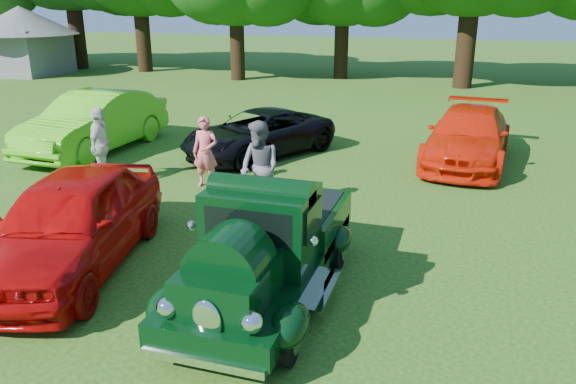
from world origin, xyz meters
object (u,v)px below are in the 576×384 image
(spectator_pink, at_px, (205,152))
(spectator_grey, at_px, (260,168))
(back_car_black, at_px, (258,133))
(back_car_orange, at_px, (468,136))
(red_convertible, at_px, (71,222))
(spectator_white, at_px, (101,146))
(gazebo, at_px, (22,33))
(hero_pickup, at_px, (267,248))
(back_car_lime, at_px, (94,122))

(spectator_pink, xyz_separation_m, spectator_grey, (1.83, -1.22, 0.12))
(back_car_black, relative_size, back_car_orange, 0.92)
(red_convertible, distance_m, spectator_white, 4.61)
(back_car_black, relative_size, spectator_pink, 2.74)
(back_car_black, height_order, spectator_grey, spectator_grey)
(back_car_orange, xyz_separation_m, spectator_white, (-8.46, -4.62, 0.20))
(back_car_black, relative_size, gazebo, 0.73)
(spectator_grey, relative_size, gazebo, 0.30)
(back_car_black, xyz_separation_m, spectator_grey, (1.61, -4.24, 0.33))
(back_car_orange, bearing_deg, spectator_grey, -122.86)
(back_car_black, distance_m, spectator_grey, 4.54)
(back_car_black, relative_size, spectator_white, 2.49)
(spectator_pink, distance_m, spectator_grey, 2.20)
(red_convertible, distance_m, back_car_black, 7.62)
(hero_pickup, distance_m, gazebo, 30.66)
(back_car_orange, bearing_deg, gazebo, 159.61)
(spectator_grey, bearing_deg, gazebo, 171.79)
(back_car_black, height_order, spectator_white, spectator_white)
(spectator_pink, distance_m, gazebo, 25.31)
(hero_pickup, height_order, back_car_orange, hero_pickup)
(spectator_grey, xyz_separation_m, gazebo, (-21.24, 17.38, 1.43))
(spectator_pink, height_order, gazebo, gazebo)
(back_car_orange, relative_size, spectator_white, 2.71)
(spectator_pink, bearing_deg, gazebo, 135.10)
(back_car_black, bearing_deg, hero_pickup, -40.45)
(hero_pickup, height_order, spectator_white, spectator_white)
(red_convertible, height_order, back_car_black, red_convertible)
(back_car_black, distance_m, back_car_orange, 5.83)
(spectator_white, bearing_deg, hero_pickup, -142.94)
(back_car_orange, xyz_separation_m, spectator_pink, (-5.95, -4.06, 0.11))
(red_convertible, xyz_separation_m, back_car_lime, (-4.29, 6.63, 0.05))
(spectator_pink, relative_size, spectator_grey, 0.87)
(hero_pickup, bearing_deg, gazebo, 137.49)
(back_car_orange, xyz_separation_m, spectator_grey, (-4.12, -5.28, 0.24))
(hero_pickup, relative_size, back_car_black, 0.98)
(back_car_black, distance_m, spectator_white, 4.51)
(red_convertible, relative_size, spectator_grey, 2.44)
(hero_pickup, relative_size, spectator_white, 2.44)
(red_convertible, distance_m, spectator_pink, 4.59)
(hero_pickup, distance_m, back_car_orange, 9.03)
(spectator_white, height_order, gazebo, gazebo)
(back_car_orange, distance_m, spectator_white, 9.64)
(red_convertible, height_order, back_car_lime, back_car_lime)
(spectator_pink, bearing_deg, spectator_white, -172.61)
(hero_pickup, xyz_separation_m, spectator_white, (-5.67, 3.97, 0.16))
(back_car_black, xyz_separation_m, gazebo, (-19.63, 13.15, 1.75))
(red_convertible, xyz_separation_m, spectator_grey, (2.10, 3.37, 0.16))
(back_car_orange, relative_size, spectator_grey, 2.61)
(back_car_lime, relative_size, back_car_orange, 1.03)
(spectator_pink, bearing_deg, spectator_grey, -38.75)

